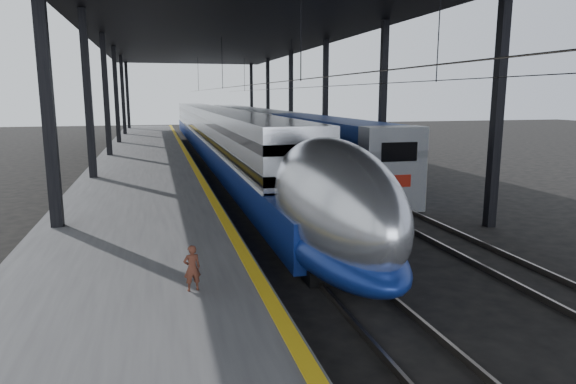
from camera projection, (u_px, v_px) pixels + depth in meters
name	position (u px, v px, depth m)	size (l,w,h in m)	color
ground	(277.00, 299.00, 12.72)	(160.00, 160.00, 0.00)	black
platform	(144.00, 171.00, 30.80)	(6.00, 80.00, 1.00)	#4C4C4F
yellow_strip	(191.00, 161.00, 31.39)	(0.30, 80.00, 0.01)	yellow
rails	(274.00, 173.00, 32.84)	(6.52, 80.00, 0.16)	slate
canopy	(230.00, 25.00, 30.53)	(18.00, 75.00, 9.47)	black
tgv_train	(217.00, 135.00, 40.71)	(2.76, 65.20, 3.96)	#BBBDC2
second_train	(264.00, 130.00, 47.32)	(2.69, 56.05, 3.70)	navy
child	(192.00, 268.00, 10.54)	(0.36, 0.23, 0.98)	#53291B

